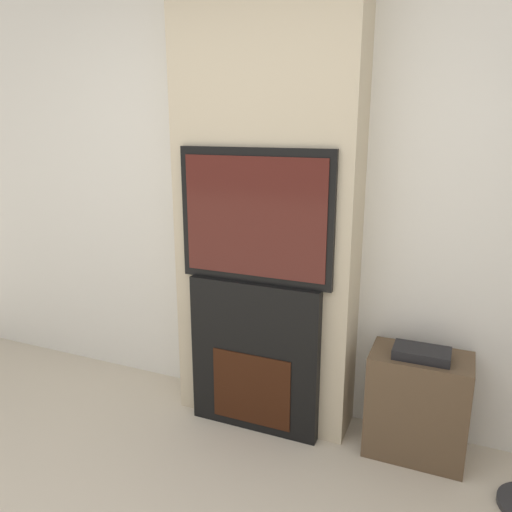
# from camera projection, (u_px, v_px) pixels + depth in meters

# --- Properties ---
(wall_back) EXTENTS (6.00, 0.06, 2.70)m
(wall_back) POSITION_uv_depth(u_px,v_px,m) (278.00, 190.00, 2.89)
(wall_back) COLOR silver
(wall_back) RESTS_ON ground_plane
(chimney_breast) EXTENTS (1.02, 0.29, 2.70)m
(chimney_breast) POSITION_uv_depth(u_px,v_px,m) (266.00, 194.00, 2.74)
(chimney_breast) COLOR beige
(chimney_breast) RESTS_ON ground_plane
(fireplace) EXTENTS (0.76, 0.15, 0.89)m
(fireplace) POSITION_uv_depth(u_px,v_px,m) (256.00, 356.00, 2.84)
(fireplace) COLOR black
(fireplace) RESTS_ON ground_plane
(television) EXTENTS (0.86, 0.07, 0.72)m
(television) POSITION_uv_depth(u_px,v_px,m) (256.00, 217.00, 2.63)
(television) COLOR black
(television) RESTS_ON fireplace
(media_stand) EXTENTS (0.51, 0.30, 0.62)m
(media_stand) POSITION_uv_depth(u_px,v_px,m) (417.00, 404.00, 2.63)
(media_stand) COLOR brown
(media_stand) RESTS_ON ground_plane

